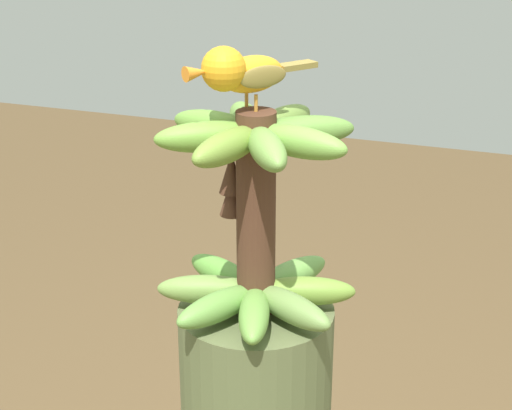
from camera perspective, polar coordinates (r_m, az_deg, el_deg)
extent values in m
cylinder|color=#4C2D1E|center=(1.16, 0.00, -0.69)|extent=(0.06, 0.06, 0.30)
ellipsoid|color=olive|center=(1.22, -3.40, -5.81)|extent=(0.15, 0.08, 0.04)
ellipsoid|color=#639541|center=(1.17, -2.60, -6.98)|extent=(0.10, 0.15, 0.04)
ellipsoid|color=#689B41|center=(1.15, -0.13, -7.54)|extent=(0.08, 0.15, 0.04)
ellipsoid|color=olive|center=(1.17, 2.42, -7.07)|extent=(0.15, 0.10, 0.04)
ellipsoid|color=olive|center=(1.21, 3.41, -5.92)|extent=(0.15, 0.08, 0.04)
ellipsoid|color=#679D46|center=(1.26, 2.41, -4.83)|extent=(0.10, 0.15, 0.04)
ellipsoid|color=#619241|center=(1.28, 0.12, -4.38)|extent=(0.08, 0.15, 0.04)
ellipsoid|color=#5D9B3B|center=(1.26, -2.23, -4.76)|extent=(0.15, 0.10, 0.04)
ellipsoid|color=#6A9A3D|center=(1.09, 2.88, 4.37)|extent=(0.15, 0.08, 0.04)
ellipsoid|color=#5E8A38|center=(1.14, 3.24, 5.11)|extent=(0.15, 0.11, 0.04)
ellipsoid|color=olive|center=(1.18, 1.75, 5.70)|extent=(0.08, 0.15, 0.04)
ellipsoid|color=olive|center=(1.18, -0.65, 5.82)|extent=(0.11, 0.15, 0.04)
ellipsoid|color=#619136|center=(1.16, -2.72, 5.43)|extent=(0.15, 0.08, 0.04)
ellipsoid|color=#699A38|center=(1.11, -3.31, 4.71)|extent=(0.15, 0.11, 0.04)
ellipsoid|color=olive|center=(1.07, -1.92, 4.07)|extent=(0.08, 0.15, 0.04)
ellipsoid|color=#6A9442|center=(1.06, 0.72, 3.92)|extent=(0.11, 0.15, 0.04)
cone|color=#4C2D1E|center=(1.16, -1.69, 2.26)|extent=(0.04, 0.04, 0.06)
cone|color=#4C2D1E|center=(1.17, -1.66, 0.71)|extent=(0.04, 0.04, 0.06)
cylinder|color=#C68933|center=(1.13, -0.66, 7.32)|extent=(0.00, 0.00, 0.02)
cylinder|color=#C68933|center=(1.11, 0.06, 7.05)|extent=(0.01, 0.01, 0.02)
ellipsoid|color=orange|center=(1.11, -0.31, 8.99)|extent=(0.09, 0.10, 0.05)
ellipsoid|color=olive|center=(1.13, -0.69, 9.22)|extent=(0.05, 0.06, 0.03)
ellipsoid|color=olive|center=(1.10, 0.51, 8.82)|extent=(0.05, 0.06, 0.03)
cube|color=olive|center=(1.16, 2.81, 9.55)|extent=(0.05, 0.06, 0.01)
sphere|color=orange|center=(1.09, -2.25, 9.34)|extent=(0.06, 0.06, 0.06)
sphere|color=black|center=(1.07, -1.96, 9.31)|extent=(0.01, 0.01, 0.01)
cone|color=orange|center=(1.07, -4.06, 9.07)|extent=(0.04, 0.04, 0.02)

